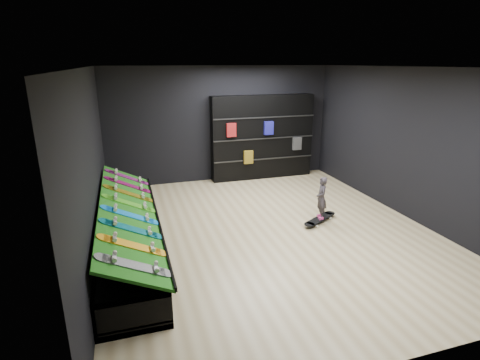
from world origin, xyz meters
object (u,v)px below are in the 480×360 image
object	(u,v)px
display_rack	(129,236)
child	(321,206)
back_shelving	(262,137)
floor_skateboard	(320,220)

from	to	relation	value
display_rack	child	bearing A→B (deg)	0.80
back_shelving	child	distance (m)	3.36
display_rack	floor_skateboard	xyz separation A→B (m)	(3.69, 0.05, -0.20)
back_shelving	child	bearing A→B (deg)	-89.42
display_rack	floor_skateboard	world-z (taller)	display_rack
back_shelving	floor_skateboard	bearing A→B (deg)	-89.42
child	back_shelving	bearing A→B (deg)	-162.86
floor_skateboard	child	size ratio (longest dim) A/B	1.90
display_rack	back_shelving	xyz separation A→B (m)	(3.66, 3.32, 0.88)
floor_skateboard	child	xyz separation A→B (m)	(0.00, 0.00, 0.30)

